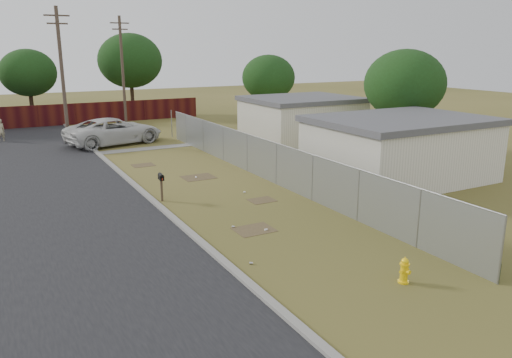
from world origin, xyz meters
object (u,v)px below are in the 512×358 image
mailbox (161,179)px  pickup_truck (114,131)px  fire_hydrant (404,271)px  pedestrian (0,130)px

mailbox → pickup_truck: bearing=84.6°
mailbox → fire_hydrant: bearing=-71.9°
fire_hydrant → pedestrian: bearing=106.8°
pickup_truck → pedestrian: (-6.78, 4.74, -0.10)m
pedestrian → mailbox: bearing=92.4°
pickup_truck → pedestrian: bearing=41.1°
fire_hydrant → mailbox: bearing=108.1°
pickup_truck → fire_hydrant: bearing=171.0°
mailbox → pickup_truck: size_ratio=0.19×
mailbox → pickup_truck: (1.33, 14.22, -0.05)m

